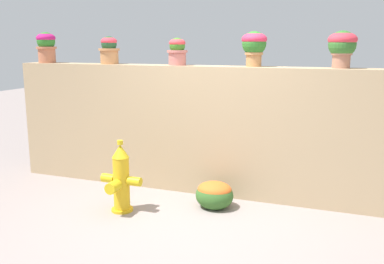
# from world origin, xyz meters

# --- Properties ---
(ground_plane) EXTENTS (24.00, 24.00, 0.00)m
(ground_plane) POSITION_xyz_m (0.00, 0.00, 0.00)
(ground_plane) COLOR gray
(stone_wall) EXTENTS (5.74, 0.37, 1.65)m
(stone_wall) POSITION_xyz_m (0.00, 1.17, 0.83)
(stone_wall) COLOR tan
(stone_wall) RESTS_ON ground
(potted_plant_0) EXTENTS (0.29, 0.29, 0.44)m
(potted_plant_0) POSITION_xyz_m (-2.56, 1.14, 1.91)
(potted_plant_0) COLOR #C3704E
(potted_plant_0) RESTS_ON stone_wall
(potted_plant_1) EXTENTS (0.29, 0.29, 0.37)m
(potted_plant_1) POSITION_xyz_m (-1.52, 1.15, 1.85)
(potted_plant_1) COLOR #C07F4D
(potted_plant_1) RESTS_ON stone_wall
(potted_plant_2) EXTENTS (0.26, 0.26, 0.35)m
(potted_plant_2) POSITION_xyz_m (-0.51, 1.14, 1.84)
(potted_plant_2) COLOR #C26B62
(potted_plant_2) RESTS_ON stone_wall
(potted_plant_3) EXTENTS (0.31, 0.31, 0.42)m
(potted_plant_3) POSITION_xyz_m (0.48, 1.20, 1.92)
(potted_plant_3) COLOR #B87D4B
(potted_plant_3) RESTS_ON stone_wall
(potted_plant_4) EXTENTS (0.32, 0.32, 0.42)m
(potted_plant_4) POSITION_xyz_m (1.49, 1.19, 1.91)
(potted_plant_4) COLOR #AE725A
(potted_plant_4) RESTS_ON stone_wall
(fire_hydrant) EXTENTS (0.50, 0.39, 0.85)m
(fire_hydrant) POSITION_xyz_m (-0.80, 0.12, 0.38)
(fire_hydrant) COLOR gold
(fire_hydrant) RESTS_ON ground
(flower_bush_left) EXTENTS (0.46, 0.41, 0.33)m
(flower_bush_left) POSITION_xyz_m (0.18, 0.61, 0.17)
(flower_bush_left) COLOR #376528
(flower_bush_left) RESTS_ON ground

